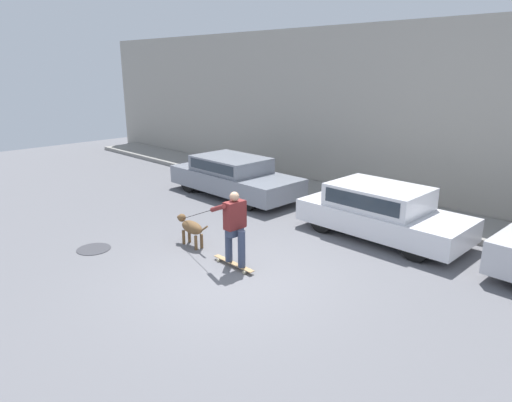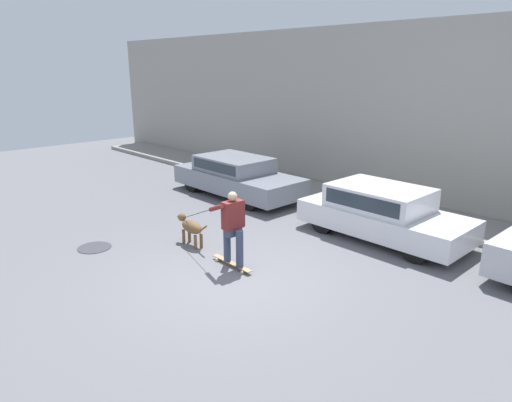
# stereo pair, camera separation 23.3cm
# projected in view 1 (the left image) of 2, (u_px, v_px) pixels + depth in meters

# --- Properties ---
(ground_plane) EXTENTS (36.00, 36.00, 0.00)m
(ground_plane) POSITION_uv_depth(u_px,v_px,m) (236.00, 278.00, 8.78)
(ground_plane) COLOR slate
(back_wall) EXTENTS (32.00, 0.30, 5.15)m
(back_wall) POSITION_uv_depth(u_px,v_px,m) (419.00, 116.00, 12.83)
(back_wall) COLOR #9E998E
(back_wall) RESTS_ON ground_plane
(sidewalk_curb) EXTENTS (30.00, 1.82, 0.15)m
(sidewalk_curb) POSITION_uv_depth(u_px,v_px,m) (392.00, 209.00, 12.80)
(sidewalk_curb) COLOR gray
(sidewalk_curb) RESTS_ON ground_plane
(parked_car_0) EXTENTS (4.47, 1.82, 1.22)m
(parked_car_0) POSITION_uv_depth(u_px,v_px,m) (234.00, 177.00, 14.27)
(parked_car_0) COLOR black
(parked_car_0) RESTS_ON ground_plane
(parked_car_1) EXTENTS (3.94, 1.76, 1.24)m
(parked_car_1) POSITION_uv_depth(u_px,v_px,m) (382.00, 212.00, 10.77)
(parked_car_1) COLOR black
(parked_car_1) RESTS_ON ground_plane
(dog) EXTENTS (1.13, 0.32, 0.67)m
(dog) POSITION_uv_depth(u_px,v_px,m) (191.00, 227.00, 10.27)
(dog) COLOR brown
(dog) RESTS_ON ground_plane
(skateboarder) EXTENTS (2.46, 0.61, 1.59)m
(skateboarder) POSITION_uv_depth(u_px,v_px,m) (234.00, 226.00, 9.00)
(skateboarder) COLOR beige
(skateboarder) RESTS_ON ground_plane
(manhole_cover) EXTENTS (0.74, 0.74, 0.01)m
(manhole_cover) POSITION_uv_depth(u_px,v_px,m) (94.00, 249.00, 10.17)
(manhole_cover) COLOR #38383D
(manhole_cover) RESTS_ON ground_plane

